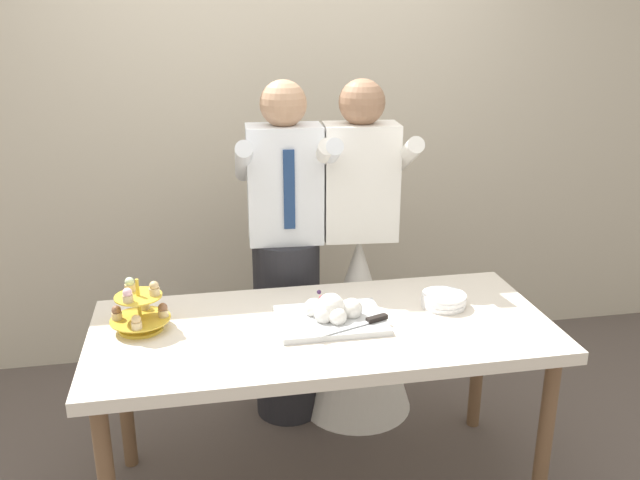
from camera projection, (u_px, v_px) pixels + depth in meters
rear_wall at (276, 105)px, 3.67m from camera, size 5.20×0.10×2.90m
dessert_table at (323, 342)px, 2.64m from camera, size 1.80×0.80×0.78m
cupcake_stand at (140, 311)px, 2.55m from camera, size 0.23×0.23×0.21m
main_cake_tray at (332, 314)px, 2.62m from camera, size 0.43×0.32×0.13m
plate_stack at (444, 300)px, 2.77m from camera, size 0.18×0.19×0.05m
person_groom at (286, 274)px, 3.20m from camera, size 0.48×0.51×1.66m
person_bride at (358, 302)px, 3.29m from camera, size 0.56×0.56×1.66m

